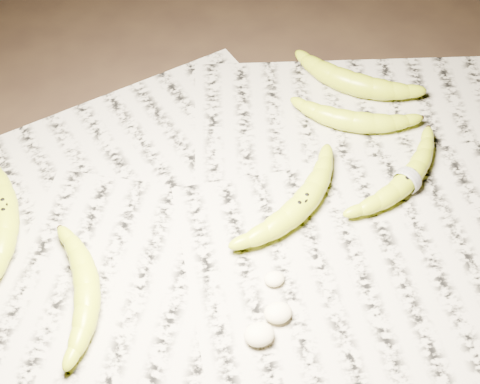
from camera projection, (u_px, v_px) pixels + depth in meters
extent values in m
plane|color=black|center=(246.00, 216.00, 0.94)|extent=(3.00, 3.00, 0.00)
cube|color=#A9A391|center=(265.00, 228.00, 0.92)|extent=(0.90, 0.70, 0.01)
torus|color=white|center=(408.00, 179.00, 0.95)|extent=(0.03, 0.04, 0.04)
ellipsoid|color=beige|center=(259.00, 333.00, 0.81)|extent=(0.04, 0.03, 0.02)
ellipsoid|color=beige|center=(278.00, 311.00, 0.83)|extent=(0.04, 0.03, 0.02)
ellipsoid|color=beige|center=(274.00, 277.00, 0.86)|extent=(0.03, 0.02, 0.02)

